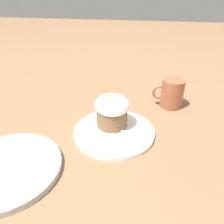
{
  "coord_description": "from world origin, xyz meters",
  "views": [
    {
      "loc": [
        -0.07,
        0.49,
        0.37
      ],
      "look_at": [
        0.01,
        -0.03,
        0.05
      ],
      "focal_mm": 35.0,
      "sensor_mm": 36.0,
      "label": 1
    }
  ],
  "objects": [
    {
      "name": "ground_plane",
      "position": [
        0.0,
        0.0,
        0.0
      ],
      "size": [
        4.0,
        4.0,
        0.0
      ],
      "primitive_type": "plane",
      "color": "#846042"
    },
    {
      "name": "dessert_plate",
      "position": [
        0.0,
        0.0,
        0.01
      ],
      "size": [
        0.23,
        0.23,
        0.01
      ],
      "color": "white",
      "rests_on": "ground_plane"
    },
    {
      "name": "carrot_cake",
      "position": [
        0.01,
        -0.03,
        0.06
      ],
      "size": [
        0.1,
        0.1,
        0.1
      ],
      "color": "brown",
      "rests_on": "dessert_plate"
    },
    {
      "name": "spoon",
      "position": [
        -0.02,
        -0.01,
        0.01
      ],
      "size": [
        0.06,
        0.12,
        0.01
      ],
      "color": "silver",
      "rests_on": "dessert_plate"
    },
    {
      "name": "coffee_cup",
      "position": [
        -0.17,
        -0.19,
        0.05
      ],
      "size": [
        0.1,
        0.07,
        0.1
      ],
      "color": "#9E563D",
      "rests_on": "ground_plane"
    },
    {
      "name": "side_plate",
      "position": [
        0.22,
        0.18,
        0.01
      ],
      "size": [
        0.24,
        0.24,
        0.02
      ],
      "color": "#B2B7BC",
      "rests_on": "ground_plane"
    }
  ]
}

